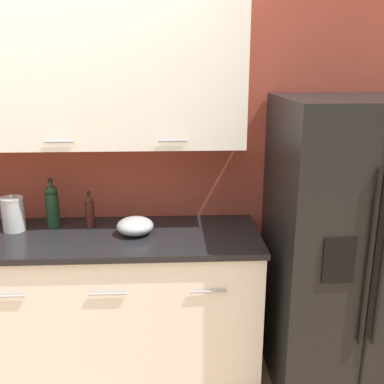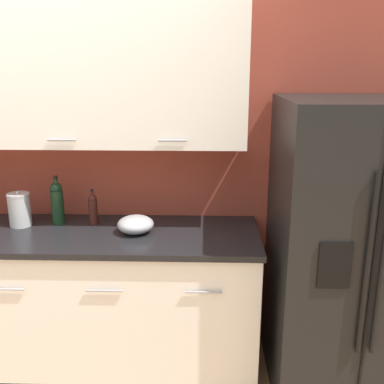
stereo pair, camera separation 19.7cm
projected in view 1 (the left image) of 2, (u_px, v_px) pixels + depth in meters
name	position (u px, v px, depth m)	size (l,w,h in m)	color
wall_back	(45.00, 136.00, 2.73)	(10.00, 0.39, 2.60)	#993D2D
counter_unit	(73.00, 304.00, 2.74)	(2.25, 0.64, 0.92)	black
refrigerator	(344.00, 245.00, 2.63)	(0.82, 0.80, 1.71)	black
wine_bottle	(52.00, 205.00, 2.70)	(0.08, 0.08, 0.30)	black
oil_bottle	(90.00, 211.00, 2.71)	(0.05, 0.05, 0.22)	#3D1914
steel_canister	(13.00, 214.00, 2.65)	(0.13, 0.13, 0.22)	#B7B7BA
mixing_bowl	(135.00, 226.00, 2.61)	(0.21, 0.21, 0.10)	#A3A3A5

